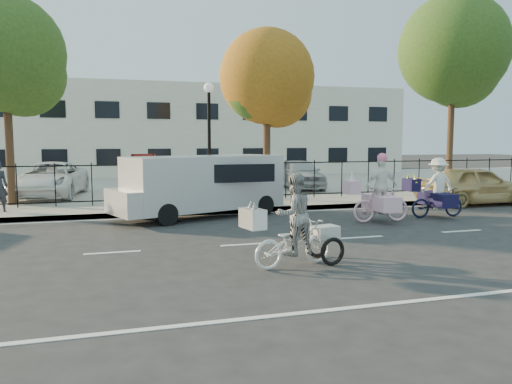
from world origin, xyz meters
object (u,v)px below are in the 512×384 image
object	(u,v)px
zebra_trike	(294,231)
lamppost	(209,121)
white_van	(202,183)
unicorn_bike	(380,197)
lot_car_b	(50,179)
bull_bike	(437,194)
lot_car_c	(221,177)
lot_car_d	(300,174)
gold_sedan	(474,185)

from	to	relation	value
zebra_trike	lamppost	bearing A→B (deg)	-13.35
white_van	unicorn_bike	bearing A→B (deg)	-47.59
lamppost	white_van	world-z (taller)	lamppost
lot_car_b	bull_bike	bearing A→B (deg)	-26.38
lamppost	unicorn_bike	distance (m)	6.82
white_van	lot_car_c	bearing A→B (deg)	52.07
lot_car_c	lot_car_d	size ratio (longest dim) A/B	0.90
bull_bike	gold_sedan	size ratio (longest dim) A/B	0.46
lot_car_b	lot_car_c	size ratio (longest dim) A/B	1.36
unicorn_bike	gold_sedan	world-z (taller)	unicorn_bike
white_van	lot_car_c	distance (m)	6.61
unicorn_bike	lot_car_c	bearing A→B (deg)	19.89
white_van	lot_car_b	xyz separation A→B (m)	(-5.10, 5.97, -0.22)
lot_car_d	zebra_trike	bearing A→B (deg)	-105.97
lot_car_d	lamppost	bearing A→B (deg)	-135.85
lamppost	lot_car_b	world-z (taller)	lamppost
gold_sedan	unicorn_bike	bearing A→B (deg)	115.67
bull_bike	lot_car_d	size ratio (longest dim) A/B	0.49
lamppost	gold_sedan	distance (m)	10.19
unicorn_bike	white_van	world-z (taller)	unicorn_bike
gold_sedan	lot_car_b	xyz separation A→B (m)	(-15.46, 5.97, 0.11)
unicorn_bike	lot_car_c	xyz separation A→B (m)	(-2.83, 8.84, -0.00)
bull_bike	gold_sedan	bearing A→B (deg)	-53.97
gold_sedan	lot_car_b	size ratio (longest dim) A/B	0.86
lot_car_d	gold_sedan	bearing A→B (deg)	-48.32
zebra_trike	lot_car_c	world-z (taller)	zebra_trike
zebra_trike	lot_car_d	distance (m)	14.01
unicorn_bike	gold_sedan	size ratio (longest dim) A/B	0.47
lot_car_c	lot_car_d	bearing A→B (deg)	18.02
lot_car_c	bull_bike	bearing A→B (deg)	-41.77
unicorn_bike	white_van	size ratio (longest dim) A/B	0.35
zebra_trike	lot_car_c	size ratio (longest dim) A/B	0.57
unicorn_bike	lot_car_b	size ratio (longest dim) A/B	0.41
gold_sedan	lot_car_d	xyz separation A→B (m)	(-4.54, 6.31, 0.11)
unicorn_bike	white_van	distance (m)	5.52
zebra_trike	bull_bike	distance (m)	7.89
bull_bike	zebra_trike	bearing A→B (deg)	126.46
lamppost	lot_car_d	distance (m)	6.87
unicorn_bike	bull_bike	distance (m)	2.23
lot_car_c	lot_car_b	bearing A→B (deg)	-159.93
lot_car_c	lot_car_d	distance (m)	3.78
unicorn_bike	gold_sedan	bearing A→B (deg)	-62.88
zebra_trike	lot_car_d	size ratio (longest dim) A/B	0.51
bull_bike	lot_car_b	world-z (taller)	bull_bike
lot_car_b	lot_car_d	distance (m)	10.92
bull_bike	lot_car_c	size ratio (longest dim) A/B	0.55
white_van	gold_sedan	xyz separation A→B (m)	(10.36, -0.00, -0.33)
zebra_trike	lot_car_b	bearing A→B (deg)	11.68
zebra_trike	lot_car_b	size ratio (longest dim) A/B	0.42
unicorn_bike	lot_car_b	world-z (taller)	unicorn_bike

